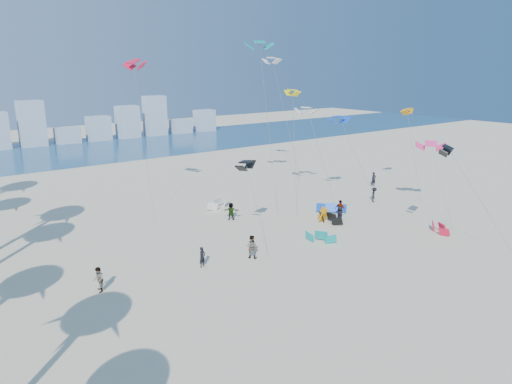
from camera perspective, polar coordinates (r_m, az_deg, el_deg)
ground at (r=28.05m, az=15.88°, el=-16.59°), size 220.00×220.00×0.00m
ocean at (r=89.19m, az=-24.20°, el=4.09°), size 220.00×220.00×0.00m
kitesurfer_near at (r=35.78m, az=-6.39°, el=-7.67°), size 0.65×0.52×1.54m
kitesurfer_mid at (r=37.11m, az=-0.55°, el=-6.50°), size 1.09×1.13×1.83m
kitesurfers_far at (r=46.13m, az=4.83°, el=-2.36°), size 38.04×8.64×1.92m
grounded_kites at (r=46.49m, az=6.84°, el=-2.81°), size 14.35×21.16×0.98m
flying_kites at (r=49.74m, az=5.58°, el=11.28°), size 30.02×35.33×17.38m
distant_skyline at (r=98.22m, az=-26.47°, el=6.52°), size 85.00×3.00×8.40m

